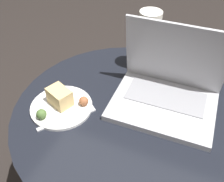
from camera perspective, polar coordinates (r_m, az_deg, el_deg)
table at (r=0.90m, az=3.55°, el=-9.30°), size 0.72×0.72×0.49m
laptop at (r=0.82m, az=11.88°, el=0.44°), size 0.32×0.25×0.25m
beer_glass at (r=0.92m, az=7.86°, el=10.48°), size 0.07×0.07×0.22m
snack_plate at (r=0.82m, az=-11.06°, el=-2.67°), size 0.19×0.19×0.06m
fork at (r=0.80m, az=-8.86°, el=-5.58°), size 0.12×0.16×0.01m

